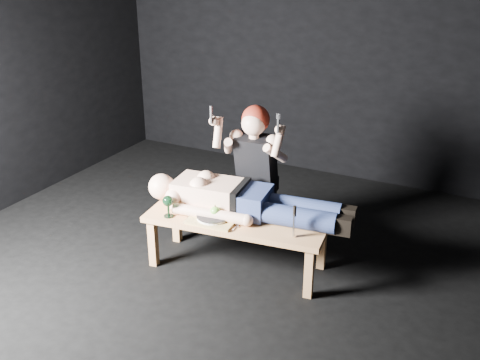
{
  "coord_description": "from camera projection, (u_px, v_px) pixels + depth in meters",
  "views": [
    {
      "loc": [
        1.89,
        -3.31,
        2.47
      ],
      "look_at": [
        0.06,
        0.27,
        0.75
      ],
      "focal_mm": 42.21,
      "sensor_mm": 36.0,
      "label": 1
    }
  ],
  "objects": [
    {
      "name": "spoon_flat",
      "position": [
        237.0,
        223.0,
        4.36
      ],
      "size": [
        0.09,
        0.14,
        0.01
      ],
      "primitive_type": "cube",
      "rotation": [
        0.0,
        0.0,
        0.55
      ],
      "color": "#B2B2B7",
      "rests_on": "table"
    },
    {
      "name": "lying_man",
      "position": [
        247.0,
        197.0,
        4.47
      ],
      "size": [
        1.59,
        0.65,
        0.28
      ],
      "primitive_type": null,
      "rotation": [
        0.0,
        0.0,
        0.12
      ],
      "color": "beige",
      "rests_on": "table"
    },
    {
      "name": "ground",
      "position": [
        218.0,
        278.0,
        4.47
      ],
      "size": [
        5.0,
        5.0,
        0.0
      ],
      "primitive_type": "plane",
      "color": "black",
      "rests_on": "ground"
    },
    {
      "name": "table",
      "position": [
        237.0,
        242.0,
        4.55
      ],
      "size": [
        1.49,
        0.71,
        0.45
      ],
      "primitive_type": "cube",
      "rotation": [
        0.0,
        0.0,
        0.12
      ],
      "color": "tan",
      "rests_on": "ground"
    },
    {
      "name": "back_wall",
      "position": [
        331.0,
        40.0,
        5.93
      ],
      "size": [
        5.0,
        0.0,
        5.0
      ],
      "primitive_type": "plane",
      "rotation": [
        1.57,
        0.0,
        0.0
      ],
      "color": "black",
      "rests_on": "ground"
    },
    {
      "name": "kneeling_woman",
      "position": [
        259.0,
        172.0,
        4.82
      ],
      "size": [
        0.73,
        0.8,
        1.29
      ],
      "primitive_type": null,
      "rotation": [
        0.0,
        0.0,
        0.05
      ],
      "color": "black",
      "rests_on": "ground"
    },
    {
      "name": "apple",
      "position": [
        215.0,
        211.0,
        4.37
      ],
      "size": [
        0.08,
        0.08,
        0.08
      ],
      "primitive_type": "sphere",
      "color": "#51AD36",
      "rests_on": "plate"
    },
    {
      "name": "serving_tray",
      "position": [
        213.0,
        219.0,
        4.39
      ],
      "size": [
        0.39,
        0.3,
        0.02
      ],
      "primitive_type": "cube",
      "rotation": [
        0.0,
        0.0,
        0.08
      ],
      "color": "tan",
      "rests_on": "table"
    },
    {
      "name": "plate",
      "position": [
        213.0,
        217.0,
        4.39
      ],
      "size": [
        0.27,
        0.27,
        0.02
      ],
      "primitive_type": "cylinder",
      "rotation": [
        0.0,
        0.0,
        0.08
      ],
      "color": "white",
      "rests_on": "serving_tray"
    },
    {
      "name": "fork_flat",
      "position": [
        187.0,
        219.0,
        4.42
      ],
      "size": [
        0.05,
        0.15,
        0.01
      ],
      "primitive_type": "cube",
      "rotation": [
        0.0,
        0.0,
        0.26
      ],
      "color": "#B2B2B7",
      "rests_on": "table"
    },
    {
      "name": "knife_flat",
      "position": [
        236.0,
        226.0,
        4.31
      ],
      "size": [
        0.03,
        0.15,
        0.01
      ],
      "primitive_type": "cube",
      "rotation": [
        0.0,
        0.0,
        0.1
      ],
      "color": "#B2B2B7",
      "rests_on": "table"
    },
    {
      "name": "goblet",
      "position": [
        168.0,
        206.0,
        4.43
      ],
      "size": [
        0.1,
        0.1,
        0.18
      ],
      "primitive_type": null,
      "rotation": [
        0.0,
        0.0,
        0.12
      ],
      "color": "black",
      "rests_on": "table"
    },
    {
      "name": "carving_knife",
      "position": [
        294.0,
        222.0,
        4.11
      ],
      "size": [
        0.04,
        0.04,
        0.25
      ],
      "primitive_type": null,
      "rotation": [
        0.0,
        0.0,
        0.12
      ],
      "color": "#B2B2B7",
      "rests_on": "table"
    }
  ]
}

